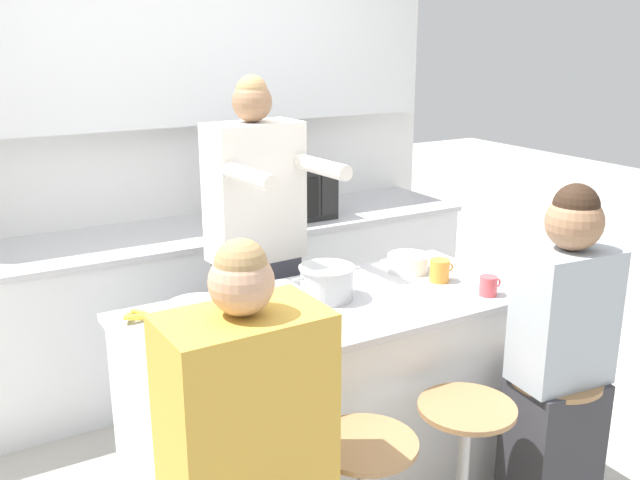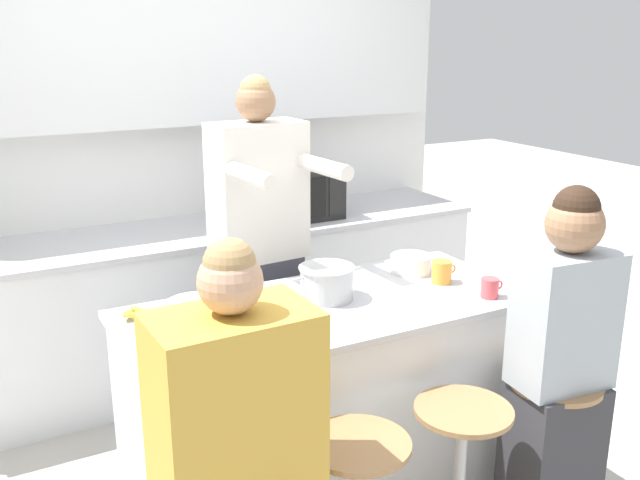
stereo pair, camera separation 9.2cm
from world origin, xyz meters
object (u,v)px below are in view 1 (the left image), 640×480
person_cooking (257,271)px  coffee_cup_far (440,271)px  person_seated_near (558,381)px  banana_bunch (136,316)px  coffee_cup_near (488,286)px  microwave (287,193)px  fruit_bowl (408,263)px  kitchen_island (329,405)px  bar_stool_rightmost (548,451)px  cooking_pot (327,282)px

person_cooking → coffee_cup_far: bearing=-50.4°
person_seated_near → banana_bunch: (-1.37, 0.84, 0.25)m
coffee_cup_near → microwave: size_ratio=0.21×
person_cooking → microwave: 0.97m
fruit_bowl → microwave: 1.20m
kitchen_island → bar_stool_rightmost: kitchen_island is taller
banana_bunch → coffee_cup_far: bearing=-10.5°
fruit_bowl → microwave: (0.01, 1.20, 0.09)m
bar_stool_rightmost → coffee_cup_near: (-0.04, 0.35, 0.60)m
kitchen_island → person_cooking: person_cooking is taller
bar_stool_rightmost → microwave: (-0.13, 1.97, 0.69)m
person_cooking → fruit_bowl: person_cooking is taller
person_cooking → banana_bunch: size_ratio=13.19×
banana_bunch → microwave: bearing=42.4°
cooking_pot → fruit_bowl: (0.50, 0.11, -0.03)m
coffee_cup_far → microwave: 1.38m
bar_stool_rightmost → microwave: bearing=93.8°
coffee_cup_near → bar_stool_rightmost: bearing=-82.7°
bar_stool_rightmost → microwave: size_ratio=1.35×
banana_bunch → bar_stool_rightmost: bearing=-30.7°
bar_stool_rightmost → coffee_cup_far: 0.85m
person_cooking → coffee_cup_near: bearing=-56.7°
fruit_bowl → microwave: bearing=89.4°
kitchen_island → person_seated_near: bearing=-43.3°
kitchen_island → person_seated_near: (0.65, -0.62, 0.22)m
fruit_bowl → coffee_cup_near: bearing=-76.8°
cooking_pot → coffee_cup_near: cooking_pot is taller
cooking_pot → microwave: (0.51, 1.31, 0.06)m
kitchen_island → person_seated_near: person_seated_near is taller
kitchen_island → person_seated_near: 0.93m
banana_bunch → coffee_cup_near: bearing=-19.4°
person_seated_near → coffee_cup_near: (-0.03, 0.37, 0.28)m
kitchen_island → coffee_cup_near: coffee_cup_near is taller
bar_stool_rightmost → banana_bunch: (-1.38, 0.82, 0.58)m
person_cooking → cooking_pot: person_cooking is taller
kitchen_island → bar_stool_rightmost: (0.67, -0.60, -0.10)m
person_cooking → fruit_bowl: (0.56, -0.43, 0.07)m
person_cooking → banana_bunch: (-0.69, -0.38, 0.05)m
person_seated_near → fruit_bowl: size_ratio=7.75×
coffee_cup_near → fruit_bowl: bearing=103.2°
coffee_cup_far → cooking_pot: bearing=172.5°
banana_bunch → microwave: (1.25, 1.14, 0.11)m
kitchen_island → coffee_cup_far: (0.56, -0.01, 0.50)m
microwave → person_seated_near: bearing=-86.5°
kitchen_island → fruit_bowl: bearing=18.0°
bar_stool_rightmost → kitchen_island: bearing=138.0°
kitchen_island → cooking_pot: (0.02, 0.06, 0.52)m
fruit_bowl → banana_bunch: (-1.24, 0.06, -0.02)m
banana_bunch → fruit_bowl: bearing=-2.5°
bar_stool_rightmost → person_seated_near: person_seated_near is taller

